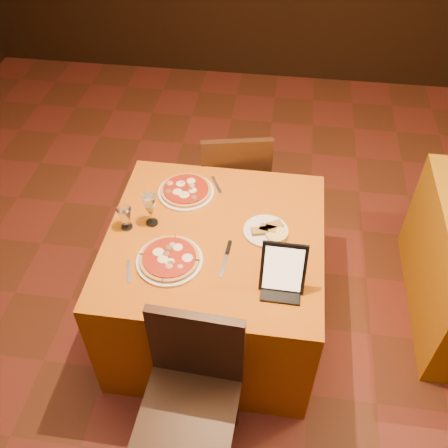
# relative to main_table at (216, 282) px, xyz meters

# --- Properties ---
(floor) EXTENTS (6.00, 7.00, 0.01)m
(floor) POSITION_rel_main_table_xyz_m (0.18, -0.41, -0.38)
(floor) COLOR #5E2D19
(floor) RESTS_ON ground
(main_table) EXTENTS (1.10, 1.10, 0.75)m
(main_table) POSITION_rel_main_table_xyz_m (0.00, 0.00, 0.00)
(main_table) COLOR #B65A0B
(main_table) RESTS_ON floor
(chair_main_near) EXTENTS (0.40, 0.40, 0.91)m
(chair_main_near) POSITION_rel_main_table_xyz_m (0.00, -0.79, 0.08)
(chair_main_near) COLOR black
(chair_main_near) RESTS_ON floor
(chair_main_far) EXTENTS (0.46, 0.46, 0.91)m
(chair_main_far) POSITION_rel_main_table_xyz_m (0.00, 0.79, 0.08)
(chair_main_far) COLOR black
(chair_main_far) RESTS_ON floor
(pizza_near) EXTENTS (0.32, 0.32, 0.03)m
(pizza_near) POSITION_rel_main_table_xyz_m (-0.19, -0.20, 0.39)
(pizza_near) COLOR white
(pizza_near) RESTS_ON main_table
(pizza_far) EXTENTS (0.31, 0.31, 0.03)m
(pizza_far) POSITION_rel_main_table_xyz_m (-0.21, 0.30, 0.39)
(pizza_far) COLOR white
(pizza_far) RESTS_ON main_table
(cutlet_dish) EXTENTS (0.23, 0.23, 0.03)m
(cutlet_dish) POSITION_rel_main_table_xyz_m (0.25, 0.06, 0.39)
(cutlet_dish) COLOR white
(cutlet_dish) RESTS_ON main_table
(wine_glass) EXTENTS (0.08, 0.08, 0.19)m
(wine_glass) POSITION_rel_main_table_xyz_m (-0.34, 0.05, 0.47)
(wine_glass) COLOR #D2BF77
(wine_glass) RESTS_ON main_table
(water_glass) EXTENTS (0.08, 0.08, 0.13)m
(water_glass) POSITION_rel_main_table_xyz_m (-0.46, -0.00, 0.44)
(water_glass) COLOR white
(water_glass) RESTS_ON main_table
(tablet) EXTENTS (0.21, 0.10, 0.24)m
(tablet) POSITION_rel_main_table_xyz_m (0.35, -0.27, 0.49)
(tablet) COLOR black
(tablet) RESTS_ON main_table
(knife) EXTENTS (0.03, 0.21, 0.01)m
(knife) POSITION_rel_main_table_xyz_m (0.08, -0.16, 0.38)
(knife) COLOR #AAAAB0
(knife) RESTS_ON main_table
(fork_near) EXTENTS (0.06, 0.14, 0.01)m
(fork_near) POSITION_rel_main_table_xyz_m (-0.37, -0.29, 0.38)
(fork_near) COLOR silver
(fork_near) RESTS_ON main_table
(fork_far) EXTENTS (0.08, 0.14, 0.01)m
(fork_far) POSITION_rel_main_table_xyz_m (-0.05, 0.39, 0.38)
(fork_far) COLOR silver
(fork_far) RESTS_ON main_table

